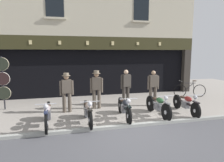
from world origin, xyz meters
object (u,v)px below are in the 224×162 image
motorcycle_center (124,108)px  motorcycle_right (186,103)px  motorcycle_center_left (88,111)px  motorcycle_center_right (158,105)px  shopkeeper_center (97,87)px  salesman_right (126,85)px  advert_board_near (145,63)px  salesman_left (67,91)px  tyre_sign_pole (3,79)px  leaning_bicycle (190,90)px  motorcycle_left (48,114)px  assistant_far_right (153,86)px

motorcycle_center → motorcycle_right: (2.61, 0.01, -0.01)m
motorcycle_center_left → motorcycle_center_right: motorcycle_center_right is taller
motorcycle_right → shopkeeper_center: bearing=-20.8°
shopkeeper_center → salesman_right: size_ratio=1.02×
shopkeeper_center → advert_board_near: advert_board_near is taller
motorcycle_center → salesman_left: bearing=-28.7°
motorcycle_right → motorcycle_center: bearing=5.2°
tyre_sign_pole → leaning_bicycle: (9.31, 0.21, -0.94)m
motorcycle_center_right → motorcycle_left: bearing=1.1°
salesman_left → shopkeeper_center: bearing=-172.6°
shopkeeper_center → assistant_far_right: shopkeeper_center is taller
motorcycle_center_right → salesman_left: salesman_left is taller
motorcycle_center → assistant_far_right: 2.40m
salesman_right → leaning_bicycle: bearing=175.5°
motorcycle_left → advert_board_near: (5.42, 4.57, 1.37)m
motorcycle_right → advert_board_near: (0.09, 4.43, 1.38)m
shopkeeper_center → leaning_bicycle: 5.55m
motorcycle_left → motorcycle_center_right: motorcycle_left is taller
motorcycle_center → tyre_sign_pole: (-4.63, 2.45, 0.90)m
motorcycle_left → motorcycle_center_right: 4.07m
motorcycle_center_left → shopkeeper_center: (0.63, 1.79, 0.51)m
motorcycle_right → salesman_right: 2.80m
motorcycle_left → salesman_left: size_ratio=1.27×
shopkeeper_center → motorcycle_center_left: bearing=78.2°
tyre_sign_pole → motorcycle_center_left: bearing=-38.7°
motorcycle_center_right → shopkeeper_center: (-2.10, 1.67, 0.50)m
salesman_right → leaning_bicycle: 4.05m
motorcycle_center_right → salesman_right: 2.19m
tyre_sign_pole → motorcycle_left: bearing=-53.4°
salesman_right → advert_board_near: bearing=-143.2°
motorcycle_center → assistant_far_right: bearing=-136.3°
motorcycle_right → tyre_sign_pole: tyre_sign_pole is taller
motorcycle_center_right → salesman_right: salesman_right is taller
shopkeeper_center → salesman_right: (1.47, 0.36, -0.02)m
salesman_left → assistant_far_right: assistant_far_right is taller
motorcycle_left → advert_board_near: advert_board_near is taller
tyre_sign_pole → advert_board_near: advert_board_near is taller
motorcycle_center → salesman_left: (-2.03, 1.38, 0.48)m
salesman_right → motorcycle_center_left: bearing=31.9°
motorcycle_center_right → motorcycle_right: bearing=-178.4°
motorcycle_right → shopkeeper_center: size_ratio=1.23×
motorcycle_center_right → salesman_left: size_ratio=1.22×
motorcycle_left → tyre_sign_pole: (-1.92, 2.58, 0.88)m
salesman_left → tyre_sign_pole: tyre_sign_pole is taller
motorcycle_left → shopkeeper_center: size_ratio=1.24×
shopkeeper_center → tyre_sign_pole: tyre_sign_pole is taller
tyre_sign_pole → motorcycle_center_right: bearing=-22.5°
salesman_left → motorcycle_center_left: bearing=109.2°
motorcycle_left → salesman_right: salesman_right is taller
assistant_far_right → advert_board_near: advert_board_near is taller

